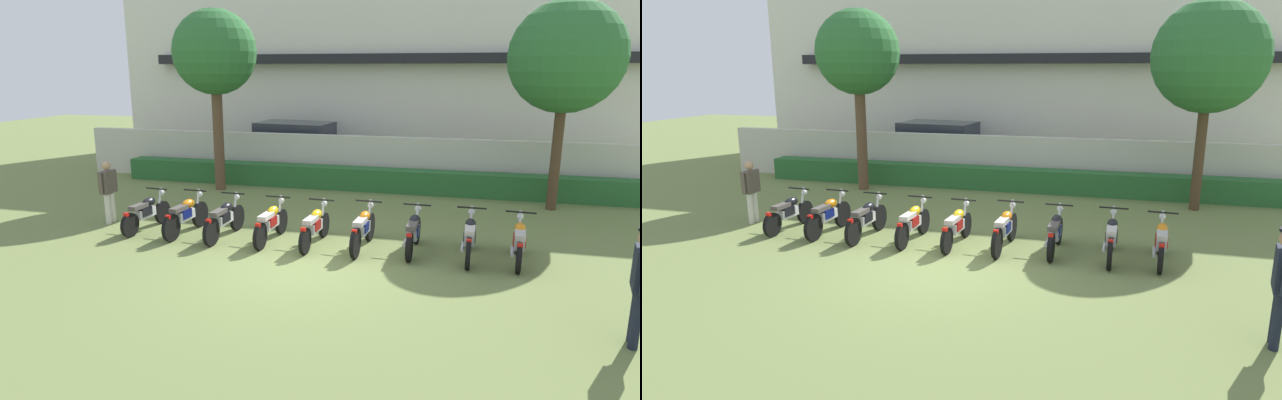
% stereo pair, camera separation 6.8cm
% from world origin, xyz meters
% --- Properties ---
extents(ground, '(60.00, 60.00, 0.00)m').
position_xyz_m(ground, '(0.00, 0.00, 0.00)').
color(ground, olive).
extents(building, '(21.81, 6.50, 7.90)m').
position_xyz_m(building, '(0.00, 14.14, 3.95)').
color(building, silver).
rests_on(building, ground).
extents(compound_wall, '(20.72, 0.30, 1.66)m').
position_xyz_m(compound_wall, '(0.00, 7.94, 0.83)').
color(compound_wall, beige).
rests_on(compound_wall, ground).
extents(hedge_row, '(16.58, 0.70, 0.72)m').
position_xyz_m(hedge_row, '(0.00, 7.24, 0.36)').
color(hedge_row, '#28602D').
rests_on(hedge_row, ground).
extents(parked_car, '(4.68, 2.50, 1.89)m').
position_xyz_m(parked_car, '(-2.88, 9.55, 0.94)').
color(parked_car, navy).
rests_on(parked_car, ground).
extents(tree_near_inspector, '(2.60, 2.60, 5.61)m').
position_xyz_m(tree_near_inspector, '(-4.50, 6.15, 4.26)').
color(tree_near_inspector, brown).
rests_on(tree_near_inspector, ground).
extents(tree_far_side, '(2.95, 2.95, 5.60)m').
position_xyz_m(tree_far_side, '(5.50, 6.12, 4.10)').
color(tree_far_side, '#4C3823').
rests_on(tree_far_side, ground).
extents(motorcycle_in_row_0, '(0.60, 1.83, 0.94)m').
position_xyz_m(motorcycle_in_row_0, '(-4.28, 1.50, 0.44)').
color(motorcycle_in_row_0, black).
rests_on(motorcycle_in_row_0, ground).
extents(motorcycle_in_row_1, '(0.60, 1.89, 0.98)m').
position_xyz_m(motorcycle_in_row_1, '(-3.19, 1.45, 0.46)').
color(motorcycle_in_row_1, black).
rests_on(motorcycle_in_row_1, ground).
extents(motorcycle_in_row_2, '(0.60, 1.90, 0.97)m').
position_xyz_m(motorcycle_in_row_2, '(-2.18, 1.39, 0.45)').
color(motorcycle_in_row_2, black).
rests_on(motorcycle_in_row_2, ground).
extents(motorcycle_in_row_3, '(0.60, 1.84, 0.96)m').
position_xyz_m(motorcycle_in_row_3, '(-1.05, 1.41, 0.45)').
color(motorcycle_in_row_3, black).
rests_on(motorcycle_in_row_3, ground).
extents(motorcycle_in_row_4, '(0.60, 1.85, 0.94)m').
position_xyz_m(motorcycle_in_row_4, '(-0.02, 1.41, 0.44)').
color(motorcycle_in_row_4, black).
rests_on(motorcycle_in_row_4, ground).
extents(motorcycle_in_row_5, '(0.60, 1.91, 0.98)m').
position_xyz_m(motorcycle_in_row_5, '(1.05, 1.42, 0.46)').
color(motorcycle_in_row_5, black).
rests_on(motorcycle_in_row_5, ground).
extents(motorcycle_in_row_6, '(0.60, 1.82, 0.95)m').
position_xyz_m(motorcycle_in_row_6, '(2.13, 1.49, 0.44)').
color(motorcycle_in_row_6, black).
rests_on(motorcycle_in_row_6, ground).
extents(motorcycle_in_row_7, '(0.60, 1.94, 0.98)m').
position_xyz_m(motorcycle_in_row_7, '(3.27, 1.38, 0.46)').
color(motorcycle_in_row_7, black).
rests_on(motorcycle_in_row_7, ground).
extents(motorcycle_in_row_8, '(0.60, 1.83, 0.96)m').
position_xyz_m(motorcycle_in_row_8, '(4.23, 1.38, 0.45)').
color(motorcycle_in_row_8, black).
rests_on(motorcycle_in_row_8, ground).
extents(inspector_person, '(0.22, 0.65, 1.58)m').
position_xyz_m(inspector_person, '(-5.50, 1.80, 0.92)').
color(inspector_person, silver).
rests_on(inspector_person, ground).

